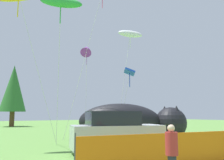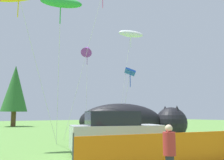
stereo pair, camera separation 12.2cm
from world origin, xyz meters
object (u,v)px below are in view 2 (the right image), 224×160
Objects in this scene: kite_white_ghost at (131,34)px; kite_green_fish at (61,3)px; folding_chair at (210,141)px; spectator_in_grey_shirt at (169,151)px; kite_purple_delta at (87,50)px; kite_blue_box at (130,73)px; inflatable_cat at (132,123)px; parked_car at (115,133)px.

kite_green_fish is (-8.57, -4.15, -0.80)m from kite_white_ghost.
folding_chair is 0.58× the size of spectator_in_grey_shirt.
kite_white_ghost is (4.12, -0.71, 1.93)m from kite_purple_delta.
spectator_in_grey_shirt is at bearing -124.87° from kite_white_ghost.
kite_green_fish is (-7.68, -3.18, 3.02)m from kite_blue_box.
spectator_in_grey_shirt is (-6.46, -9.69, -0.35)m from inflatable_cat.
inflatable_cat is (0.51, 6.85, 0.66)m from folding_chair.
kite_purple_delta reaches higher than folding_chair.
kite_purple_delta is 4.61m from kite_white_ghost.
spectator_in_grey_shirt is 14.54m from kite_blue_box.
inflatable_cat reaches higher than parked_car.
kite_green_fish is at bearing -157.48° from kite_blue_box.
folding_chair is 13.14m from kite_white_ghost.
inflatable_cat is at bearing 56.30° from spectator_in_grey_shirt.
kite_green_fish is at bearing -126.14° from folding_chair.
kite_purple_delta is at bearing 152.50° from kite_blue_box.
inflatable_cat is 8.66m from kite_white_ghost.
parked_car is 0.59× the size of inflatable_cat.
folding_chair is (4.31, -2.09, -0.43)m from parked_car.
kite_purple_delta is 1.38× the size of kite_blue_box.
inflatable_cat reaches higher than spectator_in_grey_shirt.
kite_blue_box is 0.64× the size of kite_green_fish.
kite_purple_delta is at bearing 89.49° from parked_car.
kite_purple_delta is 0.82× the size of kite_white_ghost.
kite_white_ghost is at bearing 80.50° from inflatable_cat.
parked_car is at bearing -133.11° from kite_white_ghost.
folding_chair is at bearing -101.87° from kite_blue_box.
kite_green_fish reaches higher than kite_purple_delta.
parked_car is 0.58× the size of kite_purple_delta.
inflatable_cat is 7.17m from kite_purple_delta.
kite_green_fish reaches higher than spectator_in_grey_shirt.
kite_purple_delta is (-1.42, 10.29, 6.65)m from folding_chair.
kite_blue_box reaches higher than parked_car.
kite_purple_delta is at bearing -165.51° from folding_chair.
parked_car is 5.04× the size of folding_chair.
kite_white_ghost is (7.01, 7.49, 8.15)m from parked_car.
folding_chair is 0.10× the size of kite_green_fish.
kite_white_ghost is (0.89, 0.97, 3.82)m from kite_blue_box.
inflatable_cat is 9.66m from kite_green_fish.
inflatable_cat is at bearing 63.54° from parked_car.
parked_car is 13.10m from kite_white_ghost.
inflatable_cat is at bearing -126.39° from kite_blue_box.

